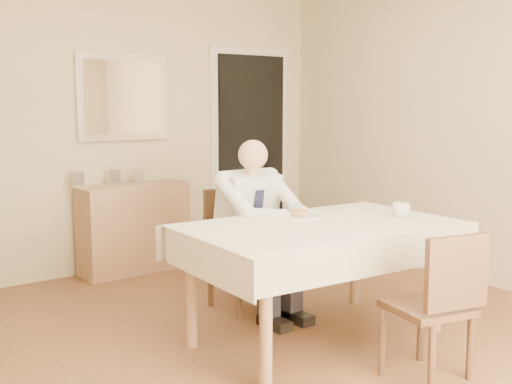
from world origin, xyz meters
TOP-DOWN VIEW (x-y plane):
  - room at (0.00, 0.00)m, footprint 5.00×5.02m
  - doorway at (1.55, 2.46)m, footprint 0.96×0.07m
  - mirror at (0.14, 2.47)m, footprint 0.86×0.04m
  - dining_table at (0.30, 0.09)m, footprint 1.79×1.14m
  - chair_far at (0.30, 0.97)m, footprint 0.46×0.46m
  - chair_near at (0.37, -0.77)m, footprint 0.47×0.48m
  - seated_man at (0.30, 0.69)m, footprint 0.48×0.72m
  - plate at (0.34, 0.32)m, footprint 0.26×0.26m
  - food at (0.34, 0.32)m, footprint 0.14×0.14m
  - knife at (0.38, 0.26)m, footprint 0.01×0.13m
  - fork at (0.30, 0.26)m, footprint 0.01×0.13m
  - coffee_mug at (0.90, -0.06)m, footprint 0.16×0.16m
  - sideboard at (0.14, 2.32)m, footprint 0.99×0.37m
  - photo_frame_left at (-0.35, 2.36)m, footprint 0.10×0.02m
  - photo_frame_center at (-0.01, 2.35)m, footprint 0.10×0.02m
  - photo_frame_right at (0.20, 2.33)m, footprint 0.10×0.02m

SIDE VIEW (x-z plane):
  - sideboard at x=0.14m, z-range 0.00..0.79m
  - chair_near at x=0.37m, z-range 0.05..0.87m
  - chair_far at x=0.30m, z-range 0.05..0.93m
  - dining_table at x=0.30m, z-range 0.29..1.04m
  - seated_man at x=0.30m, z-range 0.07..1.31m
  - plate at x=0.34m, z-range 0.75..0.77m
  - knife at x=0.38m, z-range 0.77..0.78m
  - fork at x=0.30m, z-range 0.77..0.78m
  - food at x=0.34m, z-range 0.76..0.81m
  - coffee_mug at x=0.90m, z-range 0.75..0.85m
  - photo_frame_left at x=-0.35m, z-range 0.79..0.93m
  - photo_frame_center at x=-0.01m, z-range 0.79..0.93m
  - photo_frame_right at x=0.20m, z-range 0.79..0.93m
  - doorway at x=1.55m, z-range -0.05..2.05m
  - room at x=0.00m, z-range 0.00..2.60m
  - mirror at x=0.14m, z-range 1.17..1.93m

